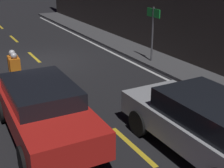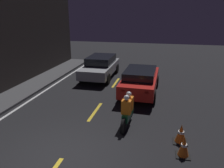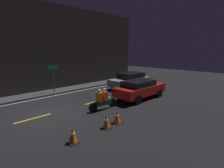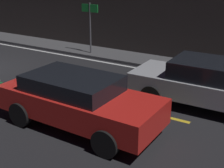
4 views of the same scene
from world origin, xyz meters
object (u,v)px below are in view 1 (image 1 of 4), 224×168
object	(u,v)px
taxi_red	(44,108)
motorcycle	(15,71)
hatchback_silver	(206,123)
shop_sign	(153,24)

from	to	relation	value
taxi_red	motorcycle	distance (m)	3.81
motorcycle	hatchback_silver	bearing A→B (deg)	28.19
motorcycle	taxi_red	bearing A→B (deg)	1.96
hatchback_silver	motorcycle	xyz separation A→B (m)	(-6.42, -2.97, -0.15)
taxi_red	shop_sign	size ratio (longest dim) A/B	1.87
hatchback_silver	motorcycle	bearing A→B (deg)	24.43
shop_sign	taxi_red	bearing A→B (deg)	-57.59
taxi_red	shop_sign	bearing A→B (deg)	123.51
hatchback_silver	shop_sign	xyz separation A→B (m)	(-6.53, 3.10, 1.01)
hatchback_silver	motorcycle	distance (m)	7.08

